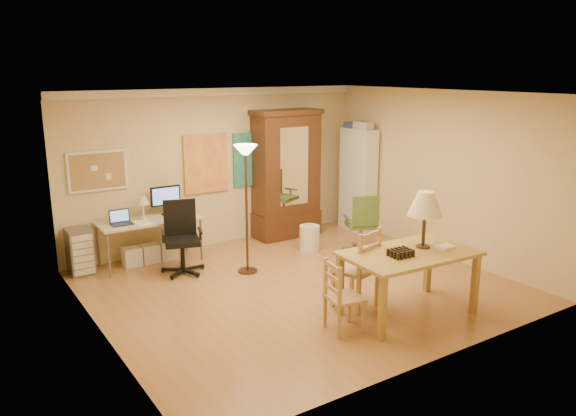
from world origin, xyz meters
TOP-DOWN VIEW (x-y plane):
  - floor at (0.00, 0.00)m, footprint 5.50×5.50m
  - crown_molding at (0.00, 2.46)m, footprint 5.50×0.08m
  - corkboard at (-2.05, 2.47)m, footprint 0.90×0.04m
  - art_panel_left at (-0.25, 2.47)m, footprint 0.80×0.04m
  - art_panel_right at (0.65, 2.47)m, footprint 0.75×0.04m
  - dining_table at (0.73, -1.46)m, footprint 1.69×1.07m
  - ladder_chair_back at (0.24, -0.97)m, footprint 0.60×0.58m
  - ladder_chair_left at (-0.36, -1.41)m, footprint 0.44×0.46m
  - torchiere_lamp at (-0.33, 0.93)m, footprint 0.35×0.35m
  - computer_desk at (-1.39, 2.16)m, footprint 1.57×0.69m
  - office_chair_black at (-1.16, 1.45)m, footprint 0.67×0.67m
  - office_chair_green at (1.75, 0.73)m, footprint 0.62×0.62m
  - drawer_cart at (-2.46, 2.26)m, footprint 0.35×0.42m
  - armoire at (1.22, 2.24)m, footprint 1.26×0.60m
  - bookshelf at (2.55, 1.80)m, footprint 0.29×0.77m
  - wastebin at (1.07, 1.27)m, footprint 0.35×0.35m

SIDE VIEW (x-z plane):
  - floor at x=0.00m, z-range 0.00..0.00m
  - wastebin at x=1.07m, z-range 0.00..0.43m
  - office_chair_green at x=1.75m, z-range -0.24..0.78m
  - office_chair_black at x=-1.16m, z-range -0.25..0.84m
  - drawer_cart at x=-2.46m, z-range 0.00..0.70m
  - ladder_chair_left at x=-0.36m, z-range -0.03..0.84m
  - computer_desk at x=-1.39m, z-range -0.16..1.03m
  - ladder_chair_back at x=0.24m, z-range -0.03..1.03m
  - bookshelf at x=2.55m, z-range 0.00..1.93m
  - dining_table at x=0.73m, z-range 0.20..1.74m
  - armoire at x=1.22m, z-range -0.15..2.16m
  - art_panel_left at x=-0.25m, z-range 0.95..1.95m
  - art_panel_right at x=0.65m, z-range 0.98..1.92m
  - corkboard at x=-2.05m, z-range 1.19..1.81m
  - torchiere_lamp at x=-0.33m, z-range 0.59..2.53m
  - crown_molding at x=0.00m, z-range 2.58..2.70m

